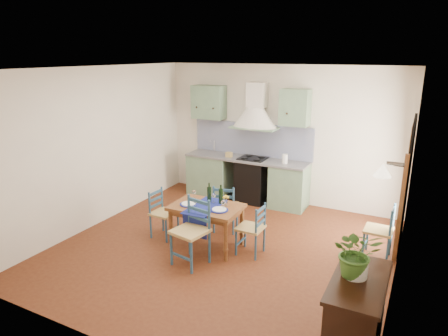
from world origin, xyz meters
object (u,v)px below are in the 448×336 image
at_px(dining_table, 207,211).
at_px(chair_near, 192,231).
at_px(sideboard, 355,318).
at_px(potted_plant, 357,253).

bearing_deg(dining_table, chair_near, -83.12).
relative_size(chair_near, sideboard, 0.94).
xyz_separation_m(chair_near, sideboard, (2.47, -0.95, -0.00)).
distance_m(chair_near, sideboard, 2.64).
relative_size(chair_near, potted_plant, 1.99).
relative_size(dining_table, sideboard, 1.06).
distance_m(dining_table, chair_near, 0.57).
height_order(dining_table, sideboard, dining_table).
bearing_deg(potted_plant, dining_table, 149.44).
height_order(dining_table, potted_plant, potted_plant).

